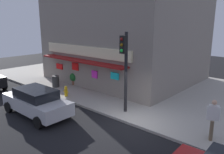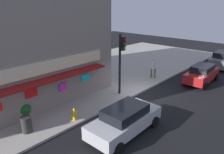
{
  "view_description": "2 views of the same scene",
  "coord_description": "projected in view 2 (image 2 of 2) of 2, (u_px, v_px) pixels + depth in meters",
  "views": [
    {
      "loc": [
        6.49,
        -8.72,
        5.24
      ],
      "look_at": [
        -2.9,
        1.77,
        1.79
      ],
      "focal_mm": 36.52,
      "sensor_mm": 36.0,
      "label": 1
    },
    {
      "loc": [
        -12.75,
        -8.76,
        6.76
      ],
      "look_at": [
        -2.1,
        1.02,
        1.71
      ],
      "focal_mm": 34.12,
      "sensor_mm": 36.0,
      "label": 2
    }
  ],
  "objects": [
    {
      "name": "parked_car_silver",
      "position": [
        125.0,
        120.0,
        11.46
      ],
      "size": [
        4.59,
        2.1,
        1.56
      ],
      "color": "#B7B7BC",
      "rests_on": "ground_plane"
    },
    {
      "name": "potted_plant_by_doorway",
      "position": [
        25.0,
        110.0,
        12.67
      ],
      "size": [
        0.73,
        0.73,
        1.02
      ],
      "color": "brown",
      "rests_on": "sidewalk"
    },
    {
      "name": "trash_can",
      "position": [
        27.0,
        124.0,
        11.41
      ],
      "size": [
        0.55,
        0.55,
        0.9
      ],
      "primitive_type": "cylinder",
      "color": "#2D2D2D",
      "rests_on": "sidewalk"
    },
    {
      "name": "pedestrian",
      "position": [
        153.0,
        67.0,
        19.54
      ],
      "size": [
        0.57,
        0.53,
        1.82
      ],
      "color": "brown",
      "rests_on": "sidewalk"
    },
    {
      "name": "parked_car_red",
      "position": [
        202.0,
        74.0,
        18.82
      ],
      "size": [
        4.48,
        2.04,
        1.61
      ],
      "color": "#AD1E1E",
      "rests_on": "ground_plane"
    },
    {
      "name": "ground_plane",
      "position": [
        140.0,
        94.0,
        16.69
      ],
      "size": [
        55.81,
        55.81,
        0.0
      ],
      "primitive_type": "plane",
      "color": "black"
    },
    {
      "name": "sidewalk",
      "position": [
        86.0,
        75.0,
        20.78
      ],
      "size": [
        37.2,
        12.88,
        0.14
      ],
      "primitive_type": "cube",
      "color": "#A39E93",
      "rests_on": "ground_plane"
    },
    {
      "name": "parked_car_grey",
      "position": [
        222.0,
        60.0,
        23.26
      ],
      "size": [
        4.49,
        2.15,
        1.77
      ],
      "color": "slate",
      "rests_on": "ground_plane"
    },
    {
      "name": "corner_building",
      "position": [
        8.0,
        39.0,
        15.67
      ],
      "size": [
        11.83,
        10.78,
        8.15
      ],
      "color": "gray",
      "rests_on": "sidewalk"
    },
    {
      "name": "fire_hydrant",
      "position": [
        74.0,
        114.0,
        12.62
      ],
      "size": [
        0.47,
        0.23,
        0.75
      ],
      "color": "gold",
      "rests_on": "sidewalk"
    },
    {
      "name": "traffic_light",
      "position": [
        121.0,
        56.0,
        15.43
      ],
      "size": [
        0.32,
        0.58,
        4.56
      ],
      "color": "black",
      "rests_on": "sidewalk"
    }
  ]
}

